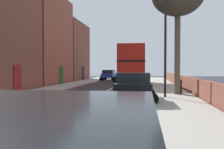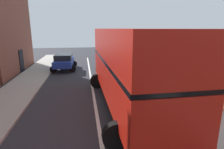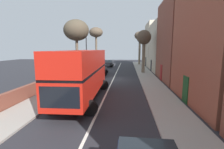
{
  "view_description": "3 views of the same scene",
  "coord_description": "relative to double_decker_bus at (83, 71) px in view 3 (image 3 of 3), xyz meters",
  "views": [
    {
      "loc": [
        3.25,
        -17.42,
        1.84
      ],
      "look_at": [
        -0.29,
        7.23,
        1.21
      ],
      "focal_mm": 39.68,
      "sensor_mm": 36.0,
      "label": 1
    },
    {
      "loc": [
        -0.52,
        0.45,
        4.07
      ],
      "look_at": [
        0.69,
        8.31,
        2.09
      ],
      "focal_mm": 29.7,
      "sensor_mm": 36.0,
      "label": 2
    },
    {
      "loc": [
        -1.95,
        22.69,
        4.19
      ],
      "look_at": [
        -0.6,
        8.22,
        1.94
      ],
      "focal_mm": 26.7,
      "sensor_mm": 36.0,
      "label": 3
    }
  ],
  "objects": [
    {
      "name": "street_tree_left_2",
      "position": [
        -6.37,
        -15.94,
        3.45
      ],
      "size": [
        2.44,
        2.44,
        7.22
      ],
      "color": "#7A6B56",
      "rests_on": "sidewalk_left"
    },
    {
      "name": "street_tree_right_1",
      "position": [
        3.51,
        -10.02,
        4.32
      ],
      "size": [
        3.5,
        3.5,
        8.09
      ],
      "color": "brown",
      "rests_on": "sidewalk_right"
    },
    {
      "name": "sidewalk_left",
      "position": [
        -6.6,
        -9.46,
        -2.29
      ],
      "size": [
        2.6,
        60.0,
        0.12
      ],
      "primitive_type": "cube",
      "color": "#9E998E",
      "rests_on": "ground"
    },
    {
      "name": "parked_car_black_right_1",
      "position": [
        0.8,
        -13.29,
        -1.43
      ],
      "size": [
        2.62,
        4.52,
        1.61
      ],
      "color": "black",
      "rests_on": "ground"
    },
    {
      "name": "street_tree_right_3",
      "position": [
        3.45,
        -24.49,
        5.23
      ],
      "size": [
        3.06,
        3.06,
        8.83
      ],
      "color": "brown",
      "rests_on": "sidewalk_right"
    },
    {
      "name": "lamppost_right",
      "position": [
        2.6,
        -11.86,
        1.45
      ],
      "size": [
        0.32,
        0.32,
        6.31
      ],
      "color": "black",
      "rests_on": "sidewalk_right"
    },
    {
      "name": "terraced_houses_left",
      "position": [
        -10.2,
        -9.83,
        2.55
      ],
      "size": [
        4.07,
        47.62,
        10.46
      ],
      "color": "beige",
      "rests_on": "ground"
    },
    {
      "name": "road_centre_line",
      "position": [
        -1.7,
        -9.46,
        -2.35
      ],
      "size": [
        0.16,
        54.0,
        0.01
      ],
      "primitive_type": "cube",
      "color": "silver",
      "rests_on": "ground"
    },
    {
      "name": "ground_plane",
      "position": [
        -1.7,
        -9.46,
        -2.35
      ],
      "size": [
        84.0,
        84.0,
        0.0
      ],
      "primitive_type": "plane",
      "color": "#28282D"
    },
    {
      "name": "boundary_wall_right",
      "position": [
        4.75,
        -9.46,
        -1.77
      ],
      "size": [
        0.36,
        54.0,
        1.16
      ],
      "primitive_type": "cube",
      "color": "brown",
      "rests_on": "ground"
    },
    {
      "name": "litter_bin_right",
      "position": [
        3.6,
        -9.78,
        -1.71
      ],
      "size": [
        0.55,
        0.55,
        1.04
      ],
      "color": "black",
      "rests_on": "sidewalk_right"
    },
    {
      "name": "street_tree_left_0",
      "position": [
        -6.79,
        -31.74,
        4.81
      ],
      "size": [
        2.83,
        2.83,
        8.58
      ],
      "color": "#7A6B56",
      "rests_on": "sidewalk_left"
    },
    {
      "name": "double_decker_bus",
      "position": [
        0.0,
        0.0,
        0.0
      ],
      "size": [
        3.69,
        10.11,
        4.06
      ],
      "color": "red",
      "rests_on": "ground"
    },
    {
      "name": "sidewalk_right",
      "position": [
        3.2,
        -9.46,
        -2.29
      ],
      "size": [
        2.6,
        60.0,
        0.12
      ],
      "primitive_type": "cube",
      "color": "#9E998E",
      "rests_on": "ground"
    },
    {
      "name": "parked_car_black_right_0",
      "position": [
        0.8,
        -25.49,
        -1.43
      ],
      "size": [
        2.44,
        3.93,
        1.62
      ],
      "color": "black",
      "rests_on": "ground"
    }
  ]
}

